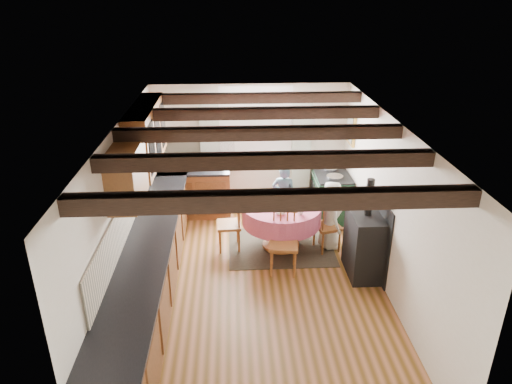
{
  "coord_description": "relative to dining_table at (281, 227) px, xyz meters",
  "views": [
    {
      "loc": [
        -0.35,
        -5.67,
        4.02
      ],
      "look_at": [
        0.0,
        0.8,
        1.15
      ],
      "focal_mm": 33.01,
      "sensor_mm": 36.0,
      "label": 1
    }
  ],
  "objects": [
    {
      "name": "beam_a",
      "position": [
        -0.43,
        -3.1,
        1.92
      ],
      "size": [
        3.6,
        0.16,
        0.16
      ],
      "primitive_type": "cube",
      "color": "#342219",
      "rests_on": "ceiling"
    },
    {
      "name": "rug",
      "position": [
        -0.0,
        0.0,
        -0.38
      ],
      "size": [
        1.72,
        1.34,
        0.01
      ],
      "primitive_type": "cube",
      "color": "#2F2A1E",
      "rests_on": "floor"
    },
    {
      "name": "worktop_back",
      "position": [
        -1.48,
        1.33,
        0.51
      ],
      "size": [
        1.3,
        0.64,
        0.04
      ],
      "primitive_type": "cube",
      "color": "black",
      "rests_on": "base_cabinet_back"
    },
    {
      "name": "curtain_rod",
      "position": [
        -0.33,
        1.55,
        1.81
      ],
      "size": [
        2.0,
        0.03,
        0.03
      ],
      "primitive_type": "cylinder",
      "rotation": [
        0.0,
        1.57,
        0.0
      ],
      "color": "black",
      "rests_on": "wall_back"
    },
    {
      "name": "beam_d",
      "position": [
        -0.43,
        -0.1,
        1.92
      ],
      "size": [
        3.6,
        0.16,
        0.16
      ],
      "primitive_type": "cube",
      "color": "#342219",
      "rests_on": "ceiling"
    },
    {
      "name": "curtain_left",
      "position": [
        -1.18,
        1.55,
        0.71
      ],
      "size": [
        0.35,
        0.1,
        2.1
      ],
      "primitive_type": "cube",
      "color": "#9BA793",
      "rests_on": "wall_back"
    },
    {
      "name": "dining_table",
      "position": [
        0.0,
        0.0,
        0.0
      ],
      "size": [
        1.28,
        1.28,
        0.77
      ],
      "primitive_type": null,
      "color": "#D66B7E",
      "rests_on": "floor"
    },
    {
      "name": "curtain_right",
      "position": [
        0.52,
        1.55,
        0.71
      ],
      "size": [
        0.35,
        0.1,
        2.1
      ],
      "primitive_type": "cube",
      "color": "#9BA793",
      "rests_on": "wall_back"
    },
    {
      "name": "window_frame",
      "position": [
        -0.33,
        1.63,
        1.21
      ],
      "size": [
        1.34,
        0.03,
        1.54
      ],
      "primitive_type": "cube",
      "color": "white",
      "rests_on": "wall_back"
    },
    {
      "name": "canister_tall",
      "position": [
        -1.75,
        1.33,
        0.64
      ],
      "size": [
        0.13,
        0.13,
        0.21
      ],
      "primitive_type": "cylinder",
      "color": "#262628",
      "rests_on": "worktop_back"
    },
    {
      "name": "base_cabinet_left",
      "position": [
        -1.93,
        -1.1,
        0.05
      ],
      "size": [
        0.6,
        5.3,
        0.88
      ],
      "primitive_type": "cube",
      "color": "brown",
      "rests_on": "floor"
    },
    {
      "name": "wall_back",
      "position": [
        -0.43,
        1.65,
        0.81
      ],
      "size": [
        3.6,
        0.0,
        2.4
      ],
      "primitive_type": "cube",
      "color": "silver",
      "rests_on": "ground"
    },
    {
      "name": "wall_cabinet_solid",
      "position": [
        -2.06,
        -1.4,
        1.51
      ],
      "size": [
        0.34,
        0.9,
        0.7
      ],
      "primitive_type": "cube",
      "color": "brown",
      "rests_on": "wall_left"
    },
    {
      "name": "splash_back",
      "position": [
        -1.43,
        1.63,
        0.81
      ],
      "size": [
        1.4,
        0.02,
        0.55
      ],
      "primitive_type": "cube",
      "color": "beige",
      "rests_on": "wall_back"
    },
    {
      "name": "floor",
      "position": [
        -0.43,
        -1.1,
        -0.39
      ],
      "size": [
        3.6,
        5.5,
        0.0
      ],
      "primitive_type": "cube",
      "color": "#A5633D",
      "rests_on": "ground"
    },
    {
      "name": "bowl_a",
      "position": [
        0.19,
        0.39,
        0.42
      ],
      "size": [
        0.28,
        0.28,
        0.06
      ],
      "primitive_type": "imported",
      "rotation": [
        0.0,
        0.0,
        2.93
      ],
      "color": "silver",
      "rests_on": "dining_table"
    },
    {
      "name": "child_far",
      "position": [
        0.12,
        0.76,
        0.19
      ],
      "size": [
        0.48,
        0.38,
        1.16
      ],
      "primitive_type": "imported",
      "rotation": [
        0.0,
        0.0,
        2.87
      ],
      "color": "#304851",
      "rests_on": "floor"
    },
    {
      "name": "chair_near",
      "position": [
        -0.04,
        -0.72,
        0.11
      ],
      "size": [
        0.47,
        0.49,
        1.0
      ],
      "primitive_type": null,
      "rotation": [
        0.0,
        0.0,
        -0.11
      ],
      "color": "#9C5C1F",
      "rests_on": "floor"
    },
    {
      "name": "base_cabinet_back",
      "position": [
        -1.48,
        1.35,
        0.05
      ],
      "size": [
        1.3,
        0.6,
        0.88
      ],
      "primitive_type": "cube",
      "color": "brown",
      "rests_on": "floor"
    },
    {
      "name": "beam_e",
      "position": [
        -0.43,
        0.9,
        1.92
      ],
      "size": [
        3.6,
        0.16,
        0.16
      ],
      "primitive_type": "cube",
      "color": "#342219",
      "rests_on": "ceiling"
    },
    {
      "name": "wall_front",
      "position": [
        -0.43,
        -3.85,
        0.81
      ],
      "size": [
        3.6,
        0.0,
        2.4
      ],
      "primitive_type": "cube",
      "color": "silver",
      "rests_on": "ground"
    },
    {
      "name": "wall_right",
      "position": [
        1.37,
        -1.1,
        0.81
      ],
      "size": [
        0.0,
        5.5,
        2.4
      ],
      "primitive_type": "cube",
      "color": "silver",
      "rests_on": "ground"
    },
    {
      "name": "beam_c",
      "position": [
        -0.43,
        -1.1,
        1.92
      ],
      "size": [
        3.6,
        0.16,
        0.16
      ],
      "primitive_type": "cube",
      "color": "#342219",
      "rests_on": "ceiling"
    },
    {
      "name": "wall_plate",
      "position": [
        0.62,
        1.62,
        1.31
      ],
      "size": [
        0.3,
        0.02,
        0.3
      ],
      "primitive_type": "cylinder",
      "rotation": [
        1.57,
        0.0,
        0.0
      ],
      "color": "silver",
      "rests_on": "wall_back"
    },
    {
      "name": "worktop_left",
      "position": [
        -1.91,
        -1.1,
        0.51
      ],
      "size": [
        0.64,
        5.3,
        0.04
      ],
      "primitive_type": "cube",
      "color": "black",
      "rests_on": "base_cabinet_left"
    },
    {
      "name": "cup",
      "position": [
        0.25,
        -0.34,
        0.44
      ],
      "size": [
        0.15,
        0.15,
        0.1
      ],
      "primitive_type": "imported",
      "rotation": [
        0.0,
        0.0,
        5.38
      ],
      "color": "silver",
      "rests_on": "dining_table"
    },
    {
      "name": "wall_picture",
      "position": [
        1.34,
        1.2,
        1.31
      ],
      "size": [
        0.04,
        0.5,
        0.6
      ],
      "primitive_type": "cube",
      "color": "gold",
      "rests_on": "wall_right"
    },
    {
      "name": "canister_slim",
      "position": [
        -1.32,
        1.26,
        0.66
      ],
      "size": [
        0.09,
        0.09,
        0.25
      ],
      "primitive_type": "cylinder",
      "color": "#262628",
      "rests_on": "worktop_back"
    },
    {
      "name": "wall_cabinet_glass",
      "position": [
        -2.06,
        0.1,
        1.56
      ],
      "size": [
        0.34,
        1.8,
        0.9
      ],
      "primitive_type": "cube",
      "color": "brown",
      "rests_on": "wall_left"
    },
    {
      "name": "aga_range",
      "position": [
        1.04,
        1.11,
        0.05
      ],
      "size": [
        0.61,
        0.95,
        0.87
      ],
      "primitive_type": null,
      "color": "#133722",
      "rests_on": "floor"
    },
    {
      "name": "beam_b",
      "position": [
        -0.43,
        -2.1,
        1.92
      ],
      "size": [
        3.6,
        0.16,
        0.16
      ],
      "primitive_type": "cube",
      "color": "#342219",
      "rests_on": "ceiling"
    },
    {
      "name": "splash_left",
      "position": [
        -2.21,
        -0.8,
        0.81
      ],
      "size": [
        0.02,
        4.5,
        0.55
      ],
      "primitive_type": "cube",
      "color": "beige",
      "rests_on": "wall_left"
    },
    {
      "name": "wall_left",
      "position": [
        -2.23,
        -1.1,
        0.81
      ],
      "size": [
        0.0,
        5.5,
        2.4
      ],
      "primitive_type": "cube",
      "color": "silver",
      "rests_on": "ground"
    },
    {
      "name": "bowl_b",
      "position": [
        -0.05,
        -0.31,
        0.42
      ],
      "size": [
        0.25,
        0.25,
        0.06
      ],
      "primitive_type": "imported",
      "rotation": [
        0.0,
        0.0,
        4.17
      ],
      "color": "silver",
      "rests_on": "dining_table"
    },
    {
      "name": "chair_left",
      "position": [
        -0.86,
        0.02,
        0.08
      ],
      "size": [
        0.44,
        0.42,
        0.93
      ],
      "primitive_type": null,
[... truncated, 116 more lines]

